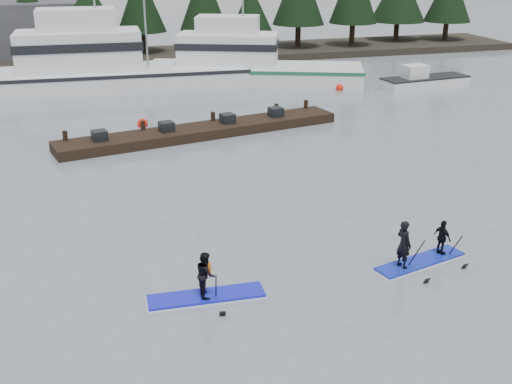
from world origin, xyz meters
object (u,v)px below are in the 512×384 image
object	(u,v)px
fishing_boat_large	(106,77)
fishing_boat_medium	(248,73)
floating_dock	(202,131)
paddleboard_duo	(420,248)
paddleboard_solo	(206,284)

from	to	relation	value
fishing_boat_large	fishing_boat_medium	world-z (taller)	fishing_boat_large
fishing_boat_large	fishing_boat_medium	xyz separation A→B (m)	(10.18, -0.74, -0.13)
floating_dock	paddleboard_duo	bearing A→B (deg)	-89.12
fishing_boat_medium	fishing_boat_large	bearing A→B (deg)	-163.02
fishing_boat_large	paddleboard_solo	world-z (taller)	fishing_boat_large
fishing_boat_medium	paddleboard_solo	bearing A→B (deg)	-86.61
paddleboard_solo	paddleboard_duo	bearing A→B (deg)	4.12
paddleboard_solo	floating_dock	bearing A→B (deg)	81.10
floating_dock	paddleboard_duo	distance (m)	16.74
paddleboard_solo	paddleboard_duo	distance (m)	7.01
paddleboard_duo	fishing_boat_medium	bearing A→B (deg)	70.55
floating_dock	fishing_boat_large	bearing A→B (deg)	94.62
floating_dock	paddleboard_solo	distance (m)	16.86
floating_dock	paddleboard_duo	size ratio (longest dim) A/B	4.63
fishing_boat_large	fishing_boat_medium	distance (m)	10.21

